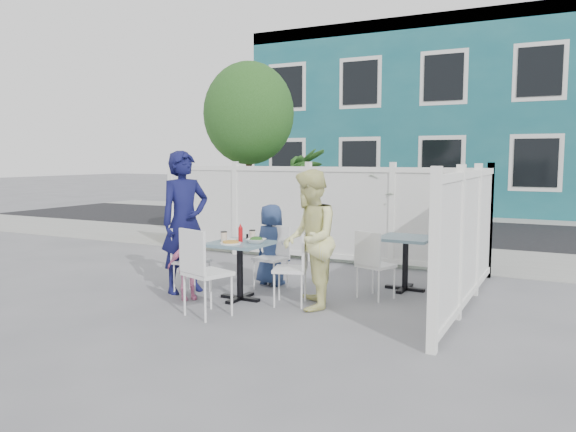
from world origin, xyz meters
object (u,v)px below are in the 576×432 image
at_px(chair_near, 201,266).
at_px(boy, 271,245).
at_px(chair_left, 187,255).
at_px(woman, 309,239).
at_px(main_table, 240,255).
at_px(toddler, 187,267).
at_px(man, 185,222).
at_px(chair_back, 274,252).
at_px(spare_table, 406,249).
at_px(chair_right, 296,263).
at_px(utility_cabinet, 206,207).

bearing_deg(chair_near, boy, 111.05).
height_order(chair_left, woman, woman).
distance_m(main_table, woman, 0.96).
xyz_separation_m(chair_near, toddler, (-0.62, 0.56, -0.16)).
bearing_deg(man, chair_back, -26.95).
bearing_deg(main_table, chair_left, -179.44).
height_order(man, toddler, man).
xyz_separation_m(spare_table, boy, (-1.73, -0.53, 0.01)).
relative_size(spare_table, boy, 0.64).
xyz_separation_m(spare_table, chair_right, (-0.96, -1.33, -0.04)).
bearing_deg(toddler, main_table, -26.81).
bearing_deg(man, chair_left, -98.75).
relative_size(main_table, chair_left, 0.84).
bearing_deg(chair_back, man, 46.08).
bearing_deg(chair_back, chair_left, 49.01).
bearing_deg(utility_cabinet, spare_table, -35.52).
height_order(main_table, chair_left, chair_left).
distance_m(chair_right, man, 1.63).
height_order(utility_cabinet, main_table, utility_cabinet).
relative_size(chair_back, toddler, 1.02).
distance_m(main_table, chair_left, 0.80).
bearing_deg(main_table, chair_near, -87.85).
bearing_deg(spare_table, main_table, -139.72).
bearing_deg(chair_left, utility_cabinet, -148.00).
xyz_separation_m(spare_table, chair_left, (-2.48, -1.43, -0.05)).
height_order(boy, toddler, boy).
xyz_separation_m(main_table, woman, (0.92, 0.04, 0.25)).
xyz_separation_m(chair_back, toddler, (-0.66, -1.04, -0.08)).
bearing_deg(main_table, spare_table, 40.28).
distance_m(chair_back, boy, 0.20).
distance_m(utility_cabinet, chair_left, 5.18).
relative_size(woman, toddler, 1.96).
distance_m(chair_left, boy, 1.18).
relative_size(chair_near, woman, 0.61).
distance_m(chair_back, chair_near, 1.60).
bearing_deg(main_table, utility_cabinet, 129.47).
relative_size(main_table, spare_table, 1.01).
bearing_deg(boy, man, 58.20).
distance_m(man, toddler, 0.65).
xyz_separation_m(utility_cabinet, boy, (3.53, -3.46, -0.11)).
bearing_deg(chair_left, spare_table, 119.44).
xyz_separation_m(chair_back, man, (-0.92, -0.73, 0.43)).
relative_size(chair_right, boy, 0.78).
relative_size(utility_cabinet, chair_left, 1.57).
bearing_deg(chair_back, chair_near, 96.40).
height_order(woman, toddler, woman).
distance_m(spare_table, toddler, 2.85).
xyz_separation_m(main_table, chair_right, (0.73, 0.10, -0.05)).
distance_m(utility_cabinet, chair_right, 6.06).
height_order(chair_back, toddler, chair_back).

